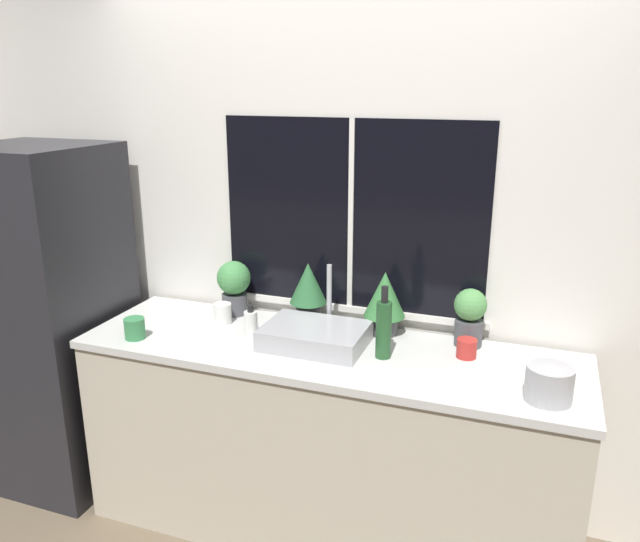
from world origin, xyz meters
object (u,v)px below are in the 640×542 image
Objects in this scene: potted_plant_far_right at (470,315)px; bottle_tall at (384,328)px; soap_bottle at (251,323)px; mug_white at (223,313)px; refrigerator at (50,320)px; potted_plant_center_left at (308,289)px; mug_green at (135,328)px; potted_plant_center_right at (385,299)px; kettle at (549,382)px; mug_red at (467,348)px; potted_plant_far_left at (234,285)px; sink at (315,335)px.

bottle_tall is (-0.32, -0.25, -0.01)m from potted_plant_far_right.
mug_white is (-0.19, 0.09, -0.01)m from soap_bottle.
refrigerator reaches higher than potted_plant_center_left.
mug_green is 0.97× the size of mug_white.
potted_plant_center_right reaches higher than mug_white.
bottle_tall is at bearing -76.32° from potted_plant_center_right.
kettle is (1.77, 0.03, 0.02)m from mug_green.
mug_red is (0.77, -0.13, -0.14)m from potted_plant_center_left.
soap_bottle is 0.53m from mug_green.
potted_plant_far_right is at bearing 6.90° from mug_white.
refrigerator is 0.94m from mug_white.
bottle_tall is at bearing -16.89° from potted_plant_far_left.
potted_plant_far_left is 0.86× the size of bottle_tall.
potted_plant_far_right reaches higher than soap_bottle.
bottle_tall is at bearing -7.84° from mug_white.
mug_white is (0.29, 0.30, 0.00)m from mug_green.
potted_plant_center_left is (-0.12, 0.23, 0.13)m from sink.
mug_red is at bearing -9.73° from potted_plant_center_left.
potted_plant_far_right reaches higher than kettle.
refrigerator is 0.98m from potted_plant_far_left.
sink reaches higher than potted_plant_far_right.
soap_bottle is 1.72× the size of mug_red.
potted_plant_center_left is 1.76× the size of kettle.
kettle is at bearing -10.18° from sink.
potted_plant_far_left reaches higher than mug_white.
sink is 3.07× the size of soap_bottle.
potted_plant_far_right is 3.08× the size of mug_red.
bottle_tall reaches higher than mug_red.
soap_bottle is (-0.95, -0.22, -0.08)m from potted_plant_far_right.
potted_plant_center_left reaches higher than kettle.
soap_bottle is at bearing 24.35° from mug_green.
mug_white reaches higher than mug_red.
sink is 0.99m from kettle.
sink is 2.59× the size of kettle.
kettle is (1.29, -0.18, 0.01)m from soap_bottle.
bottle_tall is 3.73× the size of mug_red.
soap_bottle is 0.84× the size of kettle.
refrigerator reaches higher than potted_plant_center_right.
potted_plant_center_left is 3.58× the size of mug_red.
refrigerator is at bearing -167.44° from potted_plant_center_left.
refrigerator reaches higher than mug_red.
potted_plant_center_left is (0.40, 0.00, 0.02)m from potted_plant_far_left.
potted_plant_center_left is 0.37m from potted_plant_center_right.
potted_plant_far_right is at bearing 8.04° from refrigerator.
potted_plant_center_left reaches higher than mug_white.
bottle_tall is 1.83× the size of kettle.
bottle_tall is (0.44, -0.25, -0.04)m from potted_plant_center_left.
refrigerator is at bearing -178.69° from bottle_tall.
refrigerator is 2.10m from potted_plant_far_right.
bottle_tall is 3.29× the size of mug_green.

